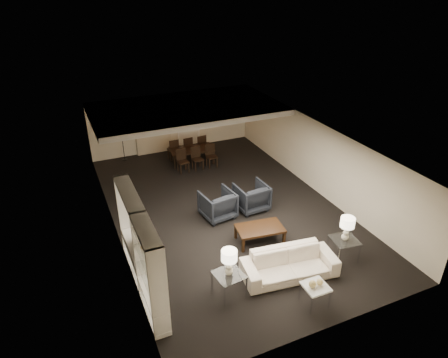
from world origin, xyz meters
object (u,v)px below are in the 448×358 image
pendant_light (194,120)px  table_lamp_right (347,229)px  chair_nl (183,161)px  chair_fm (187,147)px  coffee_table (260,234)px  chair_fr (200,145)px  chair_fl (173,149)px  floor_lamp (123,143)px  table_lamp_left (229,263)px  chair_nr (212,156)px  armchair_right (251,197)px  marble_table (315,295)px  side_table_left (229,284)px  dining_table (192,156)px  armchair_left (218,204)px  sofa (290,264)px  television (137,241)px  vase_blue (152,278)px  side_table_right (343,249)px  vase_amber (144,246)px  chair_nm (198,159)px

pendant_light → table_lamp_right: (1.61, -7.17, -0.95)m
chair_nl → chair_fm: bearing=63.0°
coffee_table → chair_fr: size_ratio=1.46×
chair_fl → floor_lamp: bearing=-24.5°
table_lamp_left → chair_nr: 7.19m
armchair_right → table_lamp_left: bearing=52.0°
pendant_light → marble_table: size_ratio=0.94×
armchair_right → chair_nr: bearing=-93.5°
side_table_left → chair_fl: chair_fl is taller
dining_table → chair_nl: chair_nl is taller
table_lamp_left → chair_fr: size_ratio=0.76×
coffee_table → armchair_left: 1.82m
sofa → table_lamp_left: bearing=-172.6°
armchair_left → table_lamp_right: table_lamp_right is taller
armchair_left → marble_table: armchair_left is taller
television → vase_blue: television is taller
chair_fr → table_lamp_left: bearing=68.5°
chair_fr → chair_fm: bearing=-5.5°
table_lamp_right → chair_nl: size_ratio=0.76×
table_lamp_right → marble_table: table_lamp_right is taller
side_table_right → floor_lamp: size_ratio=0.43×
sofa → vase_amber: bearing=179.0°
chair_fm → floor_lamp: size_ratio=0.59×
side_table_left → chair_fr: (2.32, 8.09, 0.14)m
sofa → coffee_table: sofa is taller
chair_fl → chair_fr: (1.20, 0.00, 0.00)m
sofa → floor_lamp: size_ratio=1.58×
television → chair_fl: bearing=-24.1°
side_table_right → chair_fm: size_ratio=0.73×
table_lamp_left → television: television is taller
vase_blue → chair_nl: vase_blue is taller
sofa → chair_fm: (0.02, 8.09, 0.10)m
sofa → vase_blue: size_ratio=15.08×
side_table_left → table_lamp_left: (0.00, 0.00, 0.66)m
armchair_right → television: 4.48m
table_lamp_right → chair_fm: table_lamp_right is taller
chair_fl → table_lamp_left: bearing=80.1°
table_lamp_left → marble_table: bearing=-32.9°
pendant_light → floor_lamp: pendant_light is taller
vase_blue → table_lamp_left: bearing=-0.2°
chair_nr → chair_fm: size_ratio=1.00×
chair_nm → chair_nr: 0.60m
chair_fm → floor_lamp: 2.62m
sofa → chair_fr: bearing=93.0°
chair_nl → chair_nr: (1.20, 0.00, 0.00)m
sofa → chair_fr: chair_fr is taller
coffee_table → side_table_right: bearing=-43.3°
chair_fm → marble_table: bearing=86.1°
pendant_light → vase_amber: size_ratio=3.24×
side_table_right → vase_amber: 5.42m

